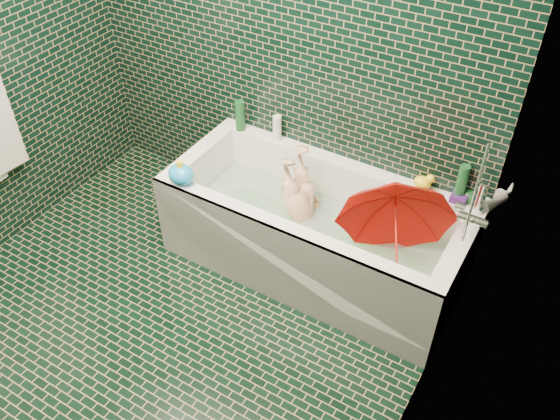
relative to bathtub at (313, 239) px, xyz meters
The scene contains 18 objects.
floor 1.12m from the bathtub, 114.07° to the right, with size 2.80×2.80×0.00m, color black.
wall_back 1.20m from the bathtub, 138.90° to the left, with size 2.80×2.80×0.00m, color black.
wall_right 1.68m from the bathtub, 49.85° to the right, with size 2.80×2.80×0.00m, color black.
bathtub is the anchor object (origin of this frame).
bath_mat 0.06m from the bathtub, 90.00° to the left, with size 1.35×0.47×0.01m, color green.
water 0.09m from the bathtub, 90.00° to the left, with size 1.48×0.53×0.00m, color silver.
faucet 0.99m from the bathtub, ahead, with size 0.18×0.19×0.55m.
child 0.16m from the bathtub, 150.36° to the left, with size 0.29×0.19×0.81m, color #D9AA88.
umbrella 0.60m from the bathtub, ahead, with size 0.59×0.59×0.52m, color red.
soap_bottle_a 0.93m from the bathtub, 22.83° to the left, with size 0.10×0.10×0.26m, color white.
soap_bottle_b 0.82m from the bathtub, 23.85° to the left, with size 0.09×0.09×0.19m, color #421C6B.
soap_bottle_c 0.86m from the bathtub, 26.22° to the left, with size 0.13×0.13×0.17m, color #154C23.
bottle_right_tall 0.89m from the bathtub, 27.78° to the left, with size 0.06×0.06×0.22m, color #154C23.
bottle_right_pump 0.96m from the bathtub, 20.72° to the left, with size 0.05×0.05×0.19m, color silver.
bottle_left_tall 0.89m from the bathtub, 155.36° to the left, with size 0.06×0.06×0.20m, color #154C23.
bottle_left_short 0.71m from the bathtub, 142.69° to the left, with size 0.05×0.05×0.16m, color white.
rubber_duck 0.71m from the bathtub, 35.53° to the left, with size 0.13×0.10×0.10m.
bath_toy 0.85m from the bathtub, 156.34° to the right, with size 0.17×0.15×0.15m.
Camera 1 is at (1.56, -1.23, 2.61)m, focal length 38.00 mm.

